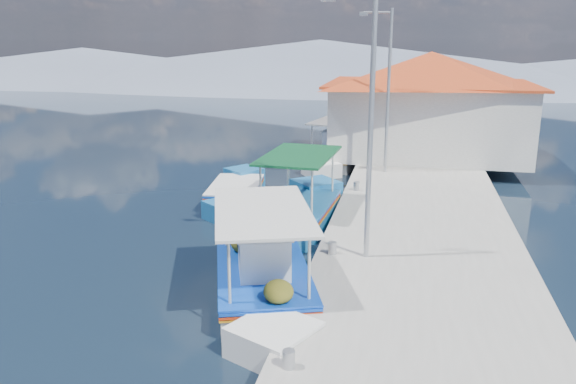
# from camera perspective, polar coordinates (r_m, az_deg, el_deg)

# --- Properties ---
(ground) EXTENTS (160.00, 160.00, 0.00)m
(ground) POSITION_cam_1_polar(r_m,az_deg,el_deg) (13.29, -13.60, -9.80)
(ground) COLOR black
(ground) RESTS_ON ground
(quay) EXTENTS (5.00, 44.00, 0.50)m
(quay) POSITION_cam_1_polar(r_m,az_deg,el_deg) (17.60, 12.95, -2.64)
(quay) COLOR #A6A39B
(quay) RESTS_ON ground
(bollards) EXTENTS (0.20, 17.20, 0.30)m
(bollards) POSITION_cam_1_polar(r_m,az_deg,el_deg) (16.84, 5.90, -1.70)
(bollards) COLOR #A5A8AD
(bollards) RESTS_ON quay
(main_caique) EXTENTS (3.38, 6.38, 2.22)m
(main_caique) POSITION_cam_1_polar(r_m,az_deg,el_deg) (12.70, -2.30, -8.44)
(main_caique) COLOR silver
(main_caique) RESTS_ON ground
(caique_green_canopy) EXTENTS (2.15, 6.35, 2.38)m
(caique_green_canopy) POSITION_cam_1_polar(r_m,az_deg,el_deg) (17.54, 1.11, -1.94)
(caique_green_canopy) COLOR #19609B
(caique_green_canopy) RESTS_ON ground
(caique_blue_hull) EXTENTS (2.08, 5.41, 0.97)m
(caique_blue_hull) POSITION_cam_1_polar(r_m,az_deg,el_deg) (19.87, -5.12, -0.23)
(caique_blue_hull) COLOR #19609B
(caique_blue_hull) RESTS_ON ground
(caique_far) EXTENTS (2.65, 6.27, 2.24)m
(caique_far) POSITION_cam_1_polar(r_m,az_deg,el_deg) (25.60, 5.03, 3.60)
(caique_far) COLOR silver
(caique_far) RESTS_ON ground
(harbor_building) EXTENTS (10.49, 10.49, 4.40)m
(harbor_building) POSITION_cam_1_polar(r_m,az_deg,el_deg) (25.95, 13.77, 8.67)
(harbor_building) COLOR white
(harbor_building) RESTS_ON quay
(lamp_post_near) EXTENTS (1.21, 0.14, 6.00)m
(lamp_post_near) POSITION_cam_1_polar(r_m,az_deg,el_deg) (12.93, 7.83, 7.65)
(lamp_post_near) COLOR #A5A8AD
(lamp_post_near) RESTS_ON quay
(lamp_post_far) EXTENTS (1.21, 0.14, 6.00)m
(lamp_post_far) POSITION_cam_1_polar(r_m,az_deg,el_deg) (21.88, 9.70, 10.59)
(lamp_post_far) COLOR #A5A8AD
(lamp_post_far) RESTS_ON quay
(mountain_ridge) EXTENTS (171.40, 96.00, 5.50)m
(mountain_ridge) POSITION_cam_1_polar(r_m,az_deg,el_deg) (66.89, 13.23, 11.78)
(mountain_ridge) COLOR slate
(mountain_ridge) RESTS_ON ground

